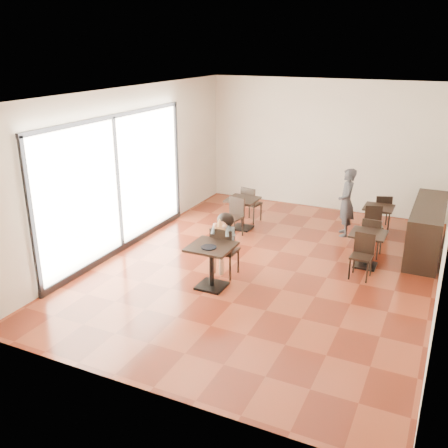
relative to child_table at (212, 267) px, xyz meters
The scene contains 22 objects.
floor 1.38m from the child_table, 65.30° to the left, with size 6.00×8.00×0.01m, color maroon.
ceiling 3.11m from the child_table, 65.30° to the left, with size 6.00×8.00×0.01m, color white.
wall_back 5.37m from the child_table, 83.94° to the left, with size 6.00×0.01×3.20m, color beige.
wall_front 3.10m from the child_table, 78.84° to the right, with size 6.00×0.01×3.20m, color beige.
wall_left 2.98m from the child_table, 153.86° to the left, with size 0.01×8.00×3.20m, color beige.
storefront_window 2.71m from the child_table, 163.83° to the left, with size 0.04×4.50×2.60m, color white.
child_table is the anchor object (origin of this frame).
child_chair 0.56m from the child_table, 90.00° to the left, with size 0.42×0.42×0.94m, color black, non-canonical shape.
child 0.59m from the child_table, 90.00° to the left, with size 0.42×0.59×1.18m, color gray, non-canonical shape.
plate 0.41m from the child_table, 90.00° to the right, with size 0.26×0.26×0.02m, color black.
pizza_slice 0.73m from the child_table, 90.00° to the left, with size 0.27×0.21×0.06m, color #DAC97C, non-canonical shape.
adult_patron 3.81m from the child_table, 66.41° to the left, with size 0.54×0.36×1.49m, color #35353B.
cafe_table_mid 3.02m from the child_table, 41.80° to the left, with size 0.64×0.64×0.67m, color black, non-canonical shape.
cafe_table_left 2.98m from the child_table, 103.02° to the left, with size 0.67×0.67×0.71m, color black, non-canonical shape.
cafe_table_back 4.36m from the child_table, 60.14° to the left, with size 0.62×0.62×0.65m, color black, non-canonical shape.
chair_mid_a 3.41m from the child_table, 48.70° to the left, with size 0.36×0.36×0.81m, color black, non-canonical shape.
chair_mid_b 2.69m from the child_table, 33.02° to the left, with size 0.36×0.36×0.81m, color black, non-canonical shape.
chair_left_a 3.51m from the child_table, 101.00° to the left, with size 0.38×0.38×0.85m, color black, non-canonical shape.
chair_left_b 2.44m from the child_table, 105.92° to the left, with size 0.38×0.38×0.85m, color black, non-canonical shape.
chair_back_a 4.84m from the child_table, 63.38° to the left, with size 0.35×0.35×0.78m, color black, non-canonical shape.
chair_back_b 3.89m from the child_table, 56.10° to the left, with size 0.35×0.35×0.78m, color black, non-canonical shape.
service_counter 4.53m from the child_table, 44.99° to the left, with size 0.60×2.40×1.00m, color black.
Camera 1 is at (2.95, -8.13, 4.00)m, focal length 40.00 mm.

